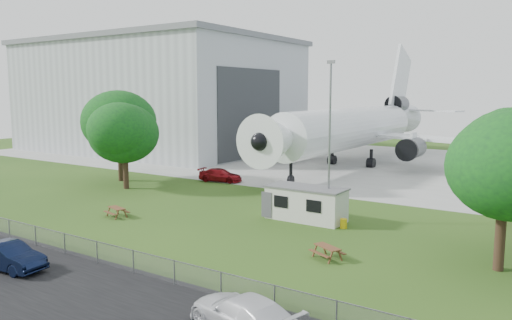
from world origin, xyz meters
The scene contains 17 objects.
ground centered at (0.00, 0.00, 0.00)m, with size 160.00×160.00×0.00m, color #3F631F.
asphalt_strip centered at (0.00, -13.00, 0.01)m, with size 120.00×8.00×0.02m, color black.
concrete_apron centered at (0.00, 38.00, 0.01)m, with size 120.00×46.00×0.03m, color #B7B7B2.
hangar centered at (-37.97, 36.00, 9.41)m, with size 43.00×31.00×18.55m.
airliner centered at (-2.00, 35.86, 5.27)m, with size 46.36×47.73×17.69m.
site_cabin centered at (6.50, 5.87, 1.31)m, with size 6.75×2.72×2.62m.
picnic_west centered at (-6.49, -1.54, 0.00)m, with size 1.80×1.50×0.76m, color brown, non-canonical shape.
picnic_east centered at (11.80, -1.51, 0.00)m, with size 1.80×1.50×0.76m, color brown, non-canonical shape.
fence centered at (0.00, -9.50, 0.00)m, with size 58.00×0.04×1.30m, color gray.
lamp_mast centered at (8.20, 6.20, 6.00)m, with size 0.16×0.16×12.00m, color slate.
tree_west_big centered at (-18.91, 9.90, 6.30)m, with size 8.95×8.95×10.78m.
tree_west_small centered at (-14.91, 7.05, 5.90)m, with size 7.22×7.22×9.52m.
tree_east_front centered at (20.55, 1.98, 6.15)m, with size 7.47×7.47×9.89m.
tree_far_apron centered at (16.96, 28.54, 5.59)m, with size 6.08×6.08×8.65m.
car_centre_sedan centered at (-2.17, -12.96, 0.76)m, with size 1.61×4.62×1.52m, color black.
car_east_van centered at (12.94, -11.82, 0.80)m, with size 2.24×5.52×1.60m, color silver.
car_apron_van centered at (-9.28, 15.57, 0.71)m, with size 1.99×4.90×1.42m, color maroon.
Camera 1 is at (23.99, -27.64, 9.77)m, focal length 35.00 mm.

